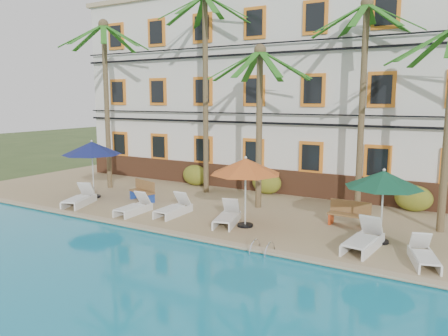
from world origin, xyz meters
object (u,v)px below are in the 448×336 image
Objects in this scene: palm_a at (106,82)px; lounger_d at (227,216)px; lounger_e at (364,239)px; bench_right at (349,213)px; lounger_f at (424,255)px; palm_d at (363,77)px; umbrella_blue at (92,149)px; lounger_b at (134,207)px; bench_left at (143,191)px; palm_b at (205,68)px; pool_ladder at (262,252)px; umbrella_green at (384,180)px; lounger_a at (80,198)px; umbrella_red at (246,167)px; lounger_c at (174,208)px; palm_c at (259,103)px.

lounger_d is (8.69, -2.74, -5.16)m from palm_a.
lounger_e reaches higher than lounger_d.
lounger_f is at bearing -43.83° from bench_right.
palm_d reaches higher than umbrella_blue.
lounger_b is 8.44m from bench_right.
palm_d is at bearing 20.47° from bench_left.
palm_b is 12.97× the size of pool_ladder.
palm_d reaches higher than pool_ladder.
umbrella_green reaches higher than lounger_a.
palm_d is at bearing 2.33° from palm_b.
lounger_a reaches higher than lounger_d.
lounger_f is (15.46, -3.37, -5.18)m from palm_a.
bench_left is (-1.16, 1.94, 0.20)m from lounger_b.
umbrella_blue is 8.39m from umbrella_red.
lounger_d is (2.48, -0.02, 0.00)m from lounger_c.
bench_right is (-2.79, 2.68, 0.21)m from lounger_f.
palm_c is at bearing -22.02° from palm_b.
palm_b is 5.34× the size of lounger_b.
bench_left is at bearing 171.18° from lounger_e.
lounger_b is 9.06m from lounger_e.
lounger_e is (-0.33, -0.92, -1.77)m from umbrella_green.
lounger_c reaches higher than lounger_b.
lounger_e reaches higher than bench_left.
umbrella_green is 1.15× the size of lounger_e.
lounger_a is 12.07m from lounger_e.
umbrella_red is 1.65× the size of bench_left.
palm_a is at bearing 162.51° from lounger_d.
umbrella_green is (14.04, -2.08, -3.36)m from palm_a.
umbrella_red reaches higher than lounger_e.
lounger_d is (7.66, -0.66, -2.04)m from umbrella_blue.
lounger_b is at bearing -161.64° from bench_right.
lounger_e is (8.73, -4.58, -5.76)m from palm_b.
umbrella_red is 8.03m from lounger_a.
lounger_f reaches higher than pool_ladder.
lounger_f is 1.19× the size of bench_right.
lounger_b is 2.27m from bench_left.
umbrella_blue is at bearing -160.70° from palm_d.
bench_right is (9.16, 0.72, 0.00)m from bench_left.
umbrella_blue is 10.72m from pool_ladder.
palm_a is 8.63m from palm_c.
umbrella_blue reaches higher than lounger_b.
lounger_f is (3.12, -5.26, -5.21)m from palm_d.
lounger_e is 3.19m from pool_ladder.
umbrella_green is 12.59m from lounger_a.
bench_right is at bearing 31.15° from umbrella_red.
pool_ladder is (-4.33, -1.46, -0.26)m from lounger_f.
palm_b is at bearing 154.67° from lounger_f.
umbrella_green is 1.31× the size of lounger_c.
lounger_c is at bearing -23.65° from palm_a.
lounger_e is at bearing -27.70° from palm_b.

